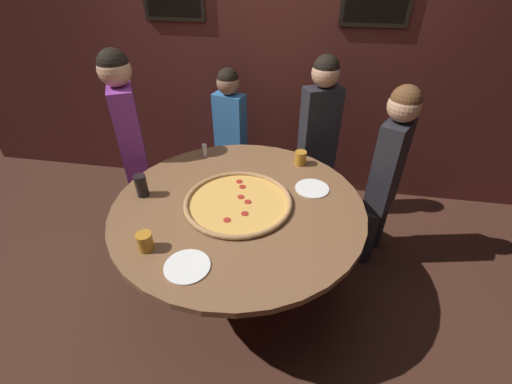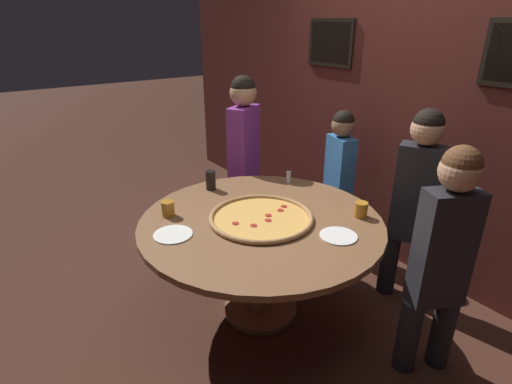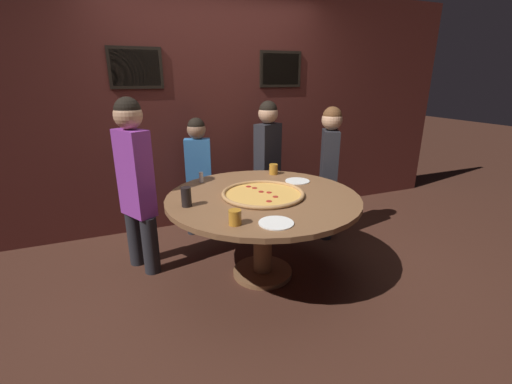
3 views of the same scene
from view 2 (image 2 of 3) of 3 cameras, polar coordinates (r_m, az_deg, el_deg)
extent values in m
plane|color=#422319|center=(3.02, 0.65, -16.48)|extent=(24.00, 24.00, 0.00)
cube|color=#4C1E19|center=(3.41, 20.37, 11.18)|extent=(6.40, 0.06, 2.60)
cube|color=black|center=(3.82, 10.60, 20.21)|extent=(0.52, 0.02, 0.40)
cube|color=slate|center=(3.82, 10.53, 20.21)|extent=(0.46, 0.01, 0.34)
cylinder|color=brown|center=(2.62, 0.72, -4.30)|extent=(1.59, 1.59, 0.04)
cylinder|color=brown|center=(2.81, 0.69, -10.99)|extent=(0.16, 0.16, 0.70)
cylinder|color=brown|center=(3.01, 0.65, -16.18)|extent=(0.52, 0.52, 0.04)
cylinder|color=#E5A84C|center=(2.61, 0.67, -3.77)|extent=(0.64, 0.64, 0.01)
torus|color=#B27F4C|center=(2.61, 0.67, -3.57)|extent=(0.68, 0.68, 0.03)
cylinder|color=#A8281E|center=(2.76, 4.01, -2.06)|extent=(0.04, 0.04, 0.00)
cylinder|color=#A8281E|center=(2.50, -0.34, -4.80)|extent=(0.04, 0.04, 0.00)
cylinder|color=#A8281E|center=(2.70, 3.53, -2.62)|extent=(0.04, 0.04, 0.00)
cylinder|color=#A8281E|center=(2.63, 1.78, -3.36)|extent=(0.04, 0.04, 0.00)
cylinder|color=#A8281E|center=(2.57, 1.74, -4.05)|extent=(0.04, 0.04, 0.00)
cylinder|color=#A8281E|center=(2.53, -2.95, -4.49)|extent=(0.04, 0.04, 0.00)
cylinder|color=#BC7A23|center=(2.71, 14.75, -2.44)|extent=(0.09, 0.09, 0.10)
cylinder|color=black|center=(3.06, -6.49, 1.69)|extent=(0.08, 0.08, 0.15)
cylinder|color=#BC7A23|center=(2.70, -12.46, -2.34)|extent=(0.09, 0.09, 0.10)
cylinder|color=white|center=(2.46, 11.69, -6.16)|extent=(0.23, 0.23, 0.01)
cylinder|color=white|center=(2.48, -11.77, -5.95)|extent=(0.24, 0.24, 0.01)
cylinder|color=silver|center=(3.18, 4.68, 2.03)|extent=(0.04, 0.04, 0.08)
cylinder|color=#B7B7BC|center=(3.17, 4.71, 2.85)|extent=(0.04, 0.04, 0.01)
cylinder|color=#232328|center=(3.21, 22.32, -10.37)|extent=(0.18, 0.18, 0.49)
cylinder|color=#232328|center=(3.23, 18.39, -9.58)|extent=(0.18, 0.18, 0.49)
cube|color=#232328|center=(2.95, 21.94, -0.25)|extent=(0.34, 0.27, 0.69)
sphere|color=tan|center=(2.81, 23.32, 8.23)|extent=(0.21, 0.21, 0.21)
sphere|color=black|center=(2.80, 23.45, 8.97)|extent=(0.20, 0.20, 0.20)
cylinder|color=#232328|center=(3.69, -2.48, -3.60)|extent=(0.19, 0.19, 0.53)
cylinder|color=#232328|center=(3.88, -0.84, -2.17)|extent=(0.19, 0.19, 0.53)
cube|color=purple|center=(3.55, -1.75, 6.30)|extent=(0.30, 0.36, 0.74)
sphere|color=tan|center=(3.44, -1.85, 13.99)|extent=(0.23, 0.23, 0.23)
sphere|color=black|center=(3.44, -1.86, 14.64)|extent=(0.21, 0.21, 0.21)
cylinder|color=#232328|center=(2.74, 25.06, -17.54)|extent=(0.17, 0.17, 0.48)
cylinder|color=#232328|center=(2.64, 20.92, -18.53)|extent=(0.17, 0.17, 0.48)
cube|color=#232328|center=(2.37, 25.21, -7.36)|extent=(0.27, 0.33, 0.67)
sphere|color=tan|center=(2.19, 27.16, 2.64)|extent=(0.21, 0.21, 0.21)
sphere|color=brown|center=(2.18, 27.33, 3.53)|extent=(0.19, 0.19, 0.19)
cylinder|color=#232328|center=(3.60, 11.92, -5.65)|extent=(0.15, 0.15, 0.44)
cylinder|color=#232328|center=(3.75, 10.35, -4.29)|extent=(0.15, 0.15, 0.44)
cube|color=#3370B2|center=(3.46, 11.79, 2.80)|extent=(0.29, 0.21, 0.62)
sphere|color=#8C664C|center=(3.34, 12.36, 9.30)|extent=(0.19, 0.19, 0.19)
sphere|color=black|center=(3.33, 12.41, 9.86)|extent=(0.18, 0.18, 0.18)
camera|label=1|loc=(1.50, -50.60, 20.41)|focal=24.00mm
camera|label=3|loc=(3.12, -56.21, 8.22)|focal=24.00mm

